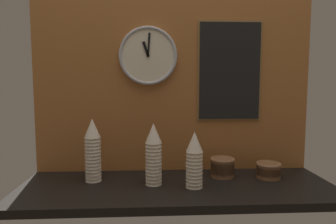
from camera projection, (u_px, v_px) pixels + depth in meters
ground_plane at (177, 188)px, 154.12cm from camera, size 160.00×56.00×4.00cm
wall_tiled_back at (174, 82)px, 174.96cm from camera, size 160.00×3.00×105.00cm
cup_stack_center at (154, 154)px, 152.29cm from camera, size 8.55×8.55×31.57cm
cup_stack_left at (93, 150)px, 157.42cm from camera, size 8.55×8.55×33.35cm
cup_stack_center_right at (194, 160)px, 148.16cm from camera, size 8.55×8.55×28.01cm
bowl_stack_right at (222, 167)px, 165.67cm from camera, size 13.46×13.46×10.50cm
bowl_stack_far_right at (268, 170)px, 163.36cm from camera, size 13.46×13.46×8.48cm
wall_clock at (148, 56)px, 169.67cm from camera, size 33.29×2.70×33.29cm
menu_board at (230, 71)px, 173.98cm from camera, size 37.80×1.32×58.10cm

